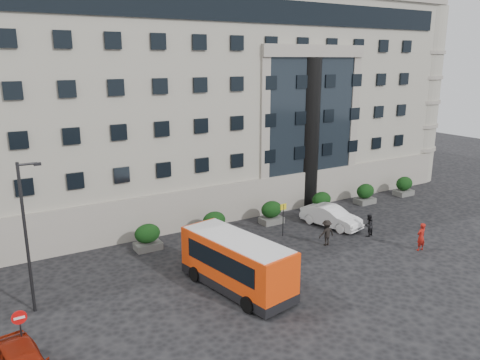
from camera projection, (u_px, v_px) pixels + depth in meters
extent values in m
plane|color=black|center=(258.00, 280.00, 28.03)|extent=(120.00, 120.00, 0.00)
cube|color=#9F9A8D|center=(189.00, 98.00, 47.04)|extent=(44.00, 24.00, 18.00)
cylinder|color=black|center=(309.00, 134.00, 40.94)|extent=(1.80, 1.80, 13.00)
cube|color=#50504E|center=(148.00, 246.00, 32.45)|extent=(1.80, 1.20, 0.50)
ellipsoid|color=black|center=(147.00, 233.00, 32.22)|extent=(1.80, 1.26, 1.34)
cube|color=#50504E|center=(214.00, 232.00, 35.04)|extent=(1.80, 1.20, 0.50)
ellipsoid|color=black|center=(214.00, 220.00, 34.81)|extent=(1.80, 1.26, 1.34)
cube|color=#50504E|center=(271.00, 220.00, 37.64)|extent=(1.80, 1.20, 0.50)
ellipsoid|color=black|center=(272.00, 209.00, 37.41)|extent=(1.80, 1.26, 1.34)
cube|color=#50504E|center=(321.00, 210.00, 40.23)|extent=(1.80, 1.20, 0.50)
ellipsoid|color=black|center=(322.00, 200.00, 40.00)|extent=(1.80, 1.26, 1.34)
cube|color=#50504E|center=(365.00, 201.00, 42.82)|extent=(1.80, 1.20, 0.50)
ellipsoid|color=black|center=(365.00, 191.00, 42.59)|extent=(1.80, 1.26, 1.34)
cube|color=#50504E|center=(403.00, 193.00, 45.41)|extent=(1.80, 1.20, 0.50)
ellipsoid|color=black|center=(404.00, 184.00, 45.18)|extent=(1.80, 1.26, 1.34)
cylinder|color=#262628|center=(26.00, 240.00, 23.55)|extent=(0.16, 0.16, 8.00)
cylinder|color=#262628|center=(27.00, 164.00, 22.81)|extent=(0.90, 0.12, 0.12)
cube|color=black|center=(37.00, 164.00, 23.04)|extent=(0.35, 0.18, 0.14)
cylinder|color=#262628|center=(283.00, 220.00, 34.61)|extent=(0.08, 0.08, 2.50)
cube|color=yellow|center=(283.00, 207.00, 34.35)|extent=(0.50, 0.06, 0.45)
cylinder|color=#262628|center=(21.00, 335.00, 20.45)|extent=(0.08, 0.08, 2.20)
cylinder|color=red|center=(19.00, 318.00, 20.18)|extent=(0.64, 0.05, 0.64)
cube|color=white|center=(19.00, 318.00, 20.14)|extent=(0.45, 0.04, 0.10)
cube|color=#EA3C0B|center=(237.00, 260.00, 26.48)|extent=(3.77, 7.69, 2.50)
cube|color=black|center=(237.00, 281.00, 26.82)|extent=(3.81, 7.74, 0.55)
cube|color=black|center=(237.00, 256.00, 26.42)|extent=(3.54, 6.11, 1.10)
cube|color=silver|center=(237.00, 240.00, 26.18)|extent=(3.58, 7.31, 0.18)
cylinder|color=black|center=(248.00, 305.00, 24.29)|extent=(0.43, 0.93, 0.90)
cylinder|color=black|center=(282.00, 289.00, 25.90)|extent=(0.43, 0.93, 0.90)
cylinder|color=black|center=(195.00, 274.00, 27.74)|extent=(0.43, 0.93, 0.90)
cylinder|color=black|center=(228.00, 262.00, 29.34)|extent=(0.43, 0.93, 0.90)
imported|color=black|center=(0.00, 227.00, 34.88)|extent=(2.51, 5.14, 1.41)
imported|color=white|center=(331.00, 216.00, 36.77)|extent=(2.84, 5.26, 1.65)
imported|color=#9E170F|center=(421.00, 237.00, 32.12)|extent=(0.72, 0.47, 1.97)
imported|color=black|center=(369.00, 225.00, 34.77)|extent=(0.96, 0.83, 1.69)
imported|color=black|center=(327.00, 233.00, 33.01)|extent=(1.25, 0.77, 1.87)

